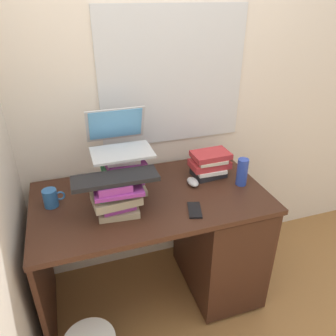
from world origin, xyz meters
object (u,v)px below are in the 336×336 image
desk (203,236)px  book_stack_keyboard_riser (117,197)px  book_stack_side (210,164)px  cell_phone (195,210)px  laptop (119,140)px  water_bottle (242,172)px  keyboard (115,178)px  book_stack_tall (123,173)px  computer_mouse (193,182)px  mug (51,198)px

desk → book_stack_keyboard_riser: 0.70m
book_stack_side → cell_phone: (-0.23, -0.32, -0.07)m
cell_phone → laptop: bearing=146.9°
book_stack_keyboard_riser → laptop: laptop is taller
laptop → water_bottle: (0.67, -0.20, -0.21)m
desk → book_stack_side: 0.46m
book_stack_side → keyboard: (-0.61, -0.21, 0.13)m
laptop → water_bottle: size_ratio=1.98×
book_stack_tall → computer_mouse: (0.40, -0.05, -0.10)m
book_stack_side → mug: book_stack_side is taller
book_stack_keyboard_riser → keyboard: keyboard is taller
desk → water_bottle: 0.49m
keyboard → computer_mouse: (0.47, 0.14, -0.19)m
desk → book_stack_keyboard_riser: size_ratio=4.98×
book_stack_tall → book_stack_side: size_ratio=1.01×
keyboard → computer_mouse: bearing=17.7°
book_stack_tall → cell_phone: bearing=-44.3°
book_stack_tall → laptop: size_ratio=0.74×
book_stack_side → keyboard: bearing=-160.6°
book_stack_keyboard_riser → keyboard: (0.00, -0.00, 0.11)m
book_stack_tall → mug: (-0.39, -0.02, -0.07)m
keyboard → cell_phone: keyboard is taller
desk → computer_mouse: 0.38m
book_stack_tall → book_stack_side: 0.54m
desk → laptop: (-0.45, 0.18, 0.65)m
keyboard → cell_phone: 0.44m
book_stack_keyboard_riser → keyboard: bearing=-52.8°
book_stack_tall → book_stack_keyboard_riser: bearing=-111.0°
book_stack_tall → keyboard: 0.22m
desk → book_stack_side: book_stack_side is taller
keyboard → mug: 0.40m
desk → water_bottle: water_bottle is taller
book_stack_tall → water_bottle: bearing=-11.7°
book_stack_tall → laptop: (0.00, 0.06, 0.17)m
desk → book_stack_side: bearing=60.0°
book_stack_keyboard_riser → water_bottle: size_ratio=1.58×
desk → mug: 0.94m
keyboard → cell_phone: bearing=-14.7°
cell_phone → book_stack_side: bearing=71.1°
mug → water_bottle: (1.06, -0.12, 0.03)m
desk → cell_phone: bearing=-128.9°
book_stack_keyboard_riser → computer_mouse: book_stack_keyboard_riser is taller
book_stack_tall → cell_phone: book_stack_tall is taller
computer_mouse → mug: size_ratio=0.92×
mug → cell_phone: size_ratio=0.83×
desk → keyboard: keyboard is taller
desk → book_stack_keyboard_riser: book_stack_keyboard_riser is taller
laptop → water_bottle: laptop is taller
book_stack_tall → keyboard: size_ratio=0.57×
book_stack_side → water_bottle: water_bottle is taller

